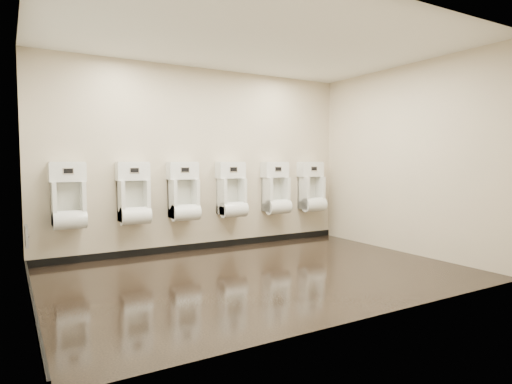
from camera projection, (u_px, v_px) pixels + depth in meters
ground at (262, 273)px, 5.23m from camera, size 5.00×3.50×0.00m
ceiling at (262, 40)px, 5.03m from camera, size 5.00×3.50×0.00m
back_wall at (204, 160)px, 6.64m from camera, size 5.00×0.02×2.80m
front_wall at (368, 158)px, 3.62m from camera, size 5.00×0.02×2.80m
left_wall at (26, 158)px, 3.87m from camera, size 0.02×3.50×2.80m
right_wall at (405, 160)px, 6.39m from camera, size 0.02×3.50×2.80m
tile_overlay_left at (26, 158)px, 3.87m from camera, size 0.01×3.50×2.80m
skirting_back at (205, 246)px, 6.72m from camera, size 5.00×0.02×0.10m
skirting_left at (33, 303)px, 3.97m from camera, size 0.02×3.50×0.10m
access_panel at (26, 236)px, 4.98m from camera, size 0.04×0.25×0.25m
urinal_0 at (69, 201)px, 5.55m from camera, size 0.46×0.34×0.86m
urinal_1 at (134, 198)px, 5.98m from camera, size 0.46×0.34×0.86m
urinal_2 at (184, 196)px, 6.35m from camera, size 0.46×0.34×0.86m
urinal_3 at (232, 194)px, 6.75m from camera, size 0.46×0.34×0.86m
urinal_4 at (276, 192)px, 7.17m from camera, size 0.46×0.34×0.86m
urinal_5 at (312, 190)px, 7.55m from camera, size 0.46×0.34×0.86m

